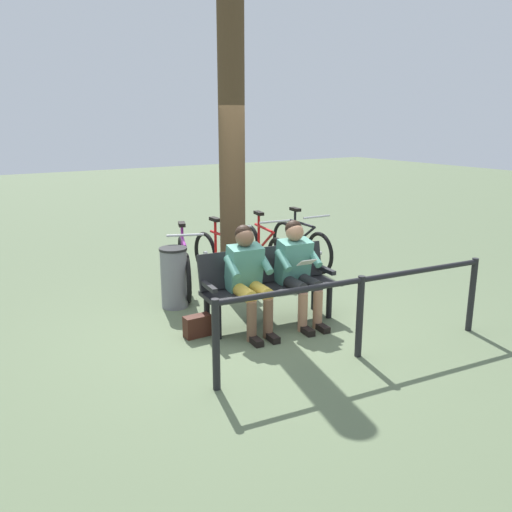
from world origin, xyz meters
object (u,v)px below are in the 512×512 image
Objects in this scene: litter_bin at (174,277)px; bicycle_blue at (263,250)px; tree_trunk at (232,141)px; bicycle_black at (184,266)px; bench at (267,280)px; bicycle_orange at (222,258)px; person_reading at (298,267)px; bicycle_silver at (301,245)px; handbag at (197,326)px; person_companion at (248,274)px.

bicycle_blue is (-1.81, -0.71, -0.03)m from litter_bin.
bicycle_black is at bearing -46.34° from tree_trunk.
bicycle_blue is 1.43m from bicycle_black.
bicycle_orange is (-0.30, -1.64, -0.15)m from bench.
bicycle_silver is at bearing -121.89° from person_reading.
bicycle_blue and bicycle_black have the same top height.
handbag is 2.44m from tree_trunk.
bicycle_silver is 0.71m from bicycle_blue.
tree_trunk reaches higher than bicycle_blue.
bench reaches higher than litter_bin.
person_reading is at bearing 40.15° from bicycle_black.
person_reading is 1.91m from bicycle_black.
bench is 0.39m from person_reading.
person_companion is 0.29× the size of tree_trunk.
person_companion is at bearing -27.86° from bicycle_blue.
person_reading is 1.00× the size of person_companion.
bicycle_blue is at bearing -115.94° from bench.
litter_bin is 1.94m from bicycle_blue.
bicycle_silver is at bearing 114.32° from bicycle_black.
bicycle_orange is (-1.20, -1.62, 0.24)m from handbag.
bicycle_black is (-0.39, -0.54, -0.03)m from litter_bin.
person_reading is 0.71× the size of bicycle_silver.
tree_trunk reaches higher than bicycle_orange.
bicycle_orange is at bearing -103.94° from tree_trunk.
tree_trunk is 1.80m from bicycle_orange.
handbag is 0.18× the size of bicycle_silver.
bicycle_orange is at bearing -149.41° from litter_bin.
tree_trunk is 2.47× the size of bicycle_blue.
bicycle_silver reaches higher than bench.
handbag is at bearing 0.37° from bicycle_black.
person_reading is 1.86m from bicycle_orange.
person_companion is at bearing 67.65° from tree_trunk.
person_reading reaches higher than bicycle_black.
bicycle_black is (0.33, -1.58, -0.15)m from bench.
tree_trunk is 2.45× the size of bicycle_orange.
bicycle_blue is at bearing -105.98° from person_reading.
person_companion reaches higher than bicycle_orange.
bicycle_blue is (-1.42, -1.87, -0.30)m from person_companion.
person_companion is at bearing -0.05° from person_reading.
handbag is 0.07× the size of tree_trunk.
handbag is 1.68m from bicycle_black.
bicycle_silver and bicycle_black have the same top height.
bicycle_silver and bicycle_blue have the same top height.
person_companion is 1.90m from tree_trunk.
handbag is at bearing -39.72° from bicycle_blue.
person_companion reaches higher than bicycle_silver.
tree_trunk is (-1.06, -1.05, 1.94)m from handbag.
litter_bin is 0.47× the size of bicycle_blue.
bicycle_silver is 1.00× the size of bicycle_orange.
bench is at bearing 32.36° from bicycle_black.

